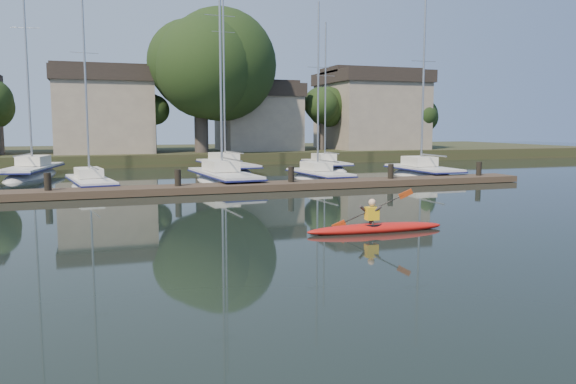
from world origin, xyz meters
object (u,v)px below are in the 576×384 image
object	(u,v)px
sailboat_1	(91,191)
sailboat_5	(32,180)
sailboat_6	(226,174)
sailboat_3	(319,183)
sailboat_4	(422,180)
dock	(236,187)
kayak	(375,226)
sailboat_2	(224,187)
sailboat_7	(326,171)

from	to	relation	value
sailboat_1	sailboat_5	distance (m)	9.46
sailboat_5	sailboat_6	distance (m)	13.26
sailboat_3	sailboat_4	xyz separation A→B (m)	(7.28, -0.17, -0.03)
dock	sailboat_4	distance (m)	14.02
sailboat_4	sailboat_5	xyz separation A→B (m)	(-24.41, 8.73, 0.01)
kayak	sailboat_5	bearing A→B (deg)	119.19
sailboat_1	sailboat_4	distance (m)	20.66
kayak	sailboat_4	size ratio (longest dim) A/B	0.36
dock	sailboat_2	bearing A→B (deg)	87.28
sailboat_5	sailboat_7	xyz separation A→B (m)	(21.07, -0.23, 0.02)
kayak	sailboat_1	world-z (taller)	sailboat_1
kayak	sailboat_2	bearing A→B (deg)	97.33
sailboat_1	sailboat_4	world-z (taller)	sailboat_4
sailboat_2	sailboat_6	bearing A→B (deg)	71.91
sailboat_2	sailboat_3	size ratio (longest dim) A/B	1.38
sailboat_4	sailboat_7	xyz separation A→B (m)	(-3.33, 8.51, 0.03)
sailboat_3	sailboat_6	bearing A→B (deg)	109.85
sailboat_3	sailboat_6	world-z (taller)	sailboat_6
sailboat_1	sailboat_7	distance (m)	19.28
dock	sailboat_7	size ratio (longest dim) A/B	2.73
sailboat_1	sailboat_5	world-z (taller)	sailboat_5
kayak	sailboat_1	xyz separation A→B (m)	(-8.73, 16.14, -0.35)
sailboat_1	sailboat_6	world-z (taller)	sailboat_6
sailboat_1	sailboat_2	size ratio (longest dim) A/B	0.75
dock	sailboat_2	distance (m)	4.01
dock	sailboat_6	distance (m)	12.96
dock	sailboat_2	xyz separation A→B (m)	(0.19, 3.99, -0.41)
sailboat_5	sailboat_6	size ratio (longest dim) A/B	0.96
sailboat_7	sailboat_5	bearing A→B (deg)	-178.83
sailboat_5	kayak	bearing A→B (deg)	-53.03
sailboat_2	sailboat_5	xyz separation A→B (m)	(-11.10, 8.53, -0.00)
sailboat_1	kayak	bearing A→B (deg)	-70.68
sailboat_4	sailboat_5	world-z (taller)	sailboat_5
sailboat_2	sailboat_4	distance (m)	13.30
kayak	sailboat_3	world-z (taller)	sailboat_3
sailboat_3	sailboat_4	bearing A→B (deg)	-5.25
sailboat_6	sailboat_1	bearing A→B (deg)	-142.09
sailboat_3	sailboat_4	distance (m)	7.28
dock	sailboat_4	world-z (taller)	sailboat_4
sailboat_1	sailboat_2	distance (m)	7.36
dock	sailboat_1	xyz separation A→B (m)	(-7.17, 3.83, -0.37)
sailboat_5	sailboat_1	bearing A→B (deg)	-56.39
sailboat_2	sailboat_3	bearing A→B (deg)	-4.62
sailboat_1	sailboat_2	bearing A→B (deg)	-7.90
kayak	sailboat_1	bearing A→B (deg)	120.92
sailboat_4	sailboat_7	size ratio (longest dim) A/B	1.05
kayak	sailboat_2	distance (m)	16.36
sailboat_2	sailboat_6	xyz separation A→B (m)	(2.15, 8.75, 0.00)
sailboat_3	sailboat_5	xyz separation A→B (m)	(-17.13, 8.57, -0.03)
sailboat_1	sailboat_3	distance (m)	13.38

